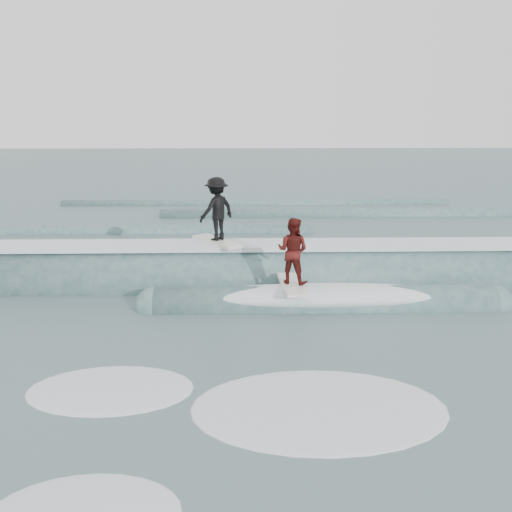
{
  "coord_description": "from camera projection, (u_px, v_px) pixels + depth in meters",
  "views": [
    {
      "loc": [
        -0.4,
        -10.28,
        4.94
      ],
      "look_at": [
        0.0,
        5.27,
        1.1
      ],
      "focal_mm": 40.0,
      "sensor_mm": 36.0,
      "label": 1
    }
  ],
  "objects": [
    {
      "name": "surfer_black",
      "position": [
        217.0,
        211.0,
        16.7
      ],
      "size": [
        1.59,
        1.96,
        1.96
      ],
      "color": "silver",
      "rests_on": "ground"
    },
    {
      "name": "surfer_red",
      "position": [
        293.0,
        254.0,
        14.8
      ],
      "size": [
        1.04,
        2.03,
        1.83
      ],
      "color": "white",
      "rests_on": "ground"
    },
    {
      "name": "far_swells",
      "position": [
        253.0,
        218.0,
        28.31
      ],
      "size": [
        36.88,
        8.65,
        0.8
      ],
      "color": "#355759",
      "rests_on": "ground"
    },
    {
      "name": "breaking_wave",
      "position": [
        264.0,
        285.0,
        16.96
      ],
      "size": [
        22.48,
        3.97,
        2.38
      ],
      "color": "#355759",
      "rests_on": "ground"
    },
    {
      "name": "ground",
      "position": [
        263.0,
        375.0,
        11.18
      ],
      "size": [
        160.0,
        160.0,
        0.0
      ],
      "primitive_type": "plane",
      "color": "#3F595C",
      "rests_on": "ground"
    },
    {
      "name": "whitewater",
      "position": [
        310.0,
        441.0,
        8.9
      ],
      "size": [
        11.33,
        6.2,
        0.1
      ],
      "color": "white",
      "rests_on": "ground"
    }
  ]
}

